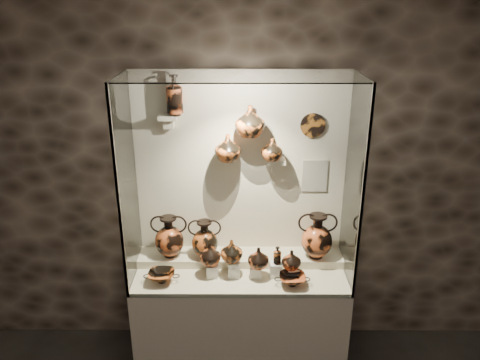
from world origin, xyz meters
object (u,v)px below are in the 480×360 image
object	(u,v)px
lekythos_tall	(174,93)
ovoid_vase_a	(228,148)
jug_a	(210,254)
ovoid_vase_b	(250,121)
kylix_right	(292,279)
lekythos_small	(277,254)
amphora_right	(317,236)
jug_c	(258,258)
amphora_mid	(205,239)
jug_e	(291,260)
jug_b	(232,251)
kylix_left	(162,276)
amphora_left	(169,236)
ovoid_vase_c	(272,149)

from	to	relation	value
lekythos_tall	ovoid_vase_a	xyz separation A→B (m)	(0.39, -0.03, -0.41)
jug_a	ovoid_vase_b	bearing A→B (deg)	47.81
kylix_right	lekythos_small	bearing A→B (deg)	111.50
amphora_right	jug_c	size ratio (longest dim) A/B	2.21
jug_a	jug_c	distance (m)	0.38
amphora_mid	lekythos_small	xyz separation A→B (m)	(0.58, -0.19, -0.03)
amphora_right	jug_c	world-z (taller)	amphora_right
amphora_right	jug_e	xyz separation A→B (m)	(-0.22, -0.20, -0.10)
jug_b	lekythos_small	bearing A→B (deg)	8.70
jug_e	lekythos_tall	distance (m)	1.56
ovoid_vase_b	amphora_mid	bearing A→B (deg)	-170.50
jug_c	jug_a	bearing A→B (deg)	-173.04
amphora_mid	jug_b	bearing A→B (deg)	-48.15
amphora_right	kylix_left	bearing A→B (deg)	-164.74
amphora_left	jug_c	bearing A→B (deg)	-34.28
amphora_right	kylix_left	xyz separation A→B (m)	(-1.23, -0.27, -0.21)
jug_a	lekythos_tall	world-z (taller)	lekythos_tall
amphora_left	ovoid_vase_b	xyz separation A→B (m)	(0.65, 0.03, 0.96)
lekythos_tall	jug_e	bearing A→B (deg)	-18.03
jug_b	ovoid_vase_c	world-z (taller)	ovoid_vase_c
jug_c	lekythos_tall	world-z (taller)	lekythos_tall
amphora_mid	jug_a	xyz separation A→B (m)	(0.05, -0.17, -0.04)
kylix_right	jug_b	bearing A→B (deg)	141.15
amphora_right	jug_a	world-z (taller)	amphora_right
amphora_left	amphora_mid	distance (m)	0.29
kylix_left	ovoid_vase_b	xyz separation A→B (m)	(0.68, 0.31, 1.15)
kylix_left	kylix_right	bearing A→B (deg)	22.63
jug_c	ovoid_vase_c	bearing A→B (deg)	80.86
amphora_right	lekythos_small	bearing A→B (deg)	-147.05
jug_b	ovoid_vase_b	bearing A→B (deg)	68.57
amphora_mid	jug_b	world-z (taller)	amphora_mid
ovoid_vase_a	ovoid_vase_c	bearing A→B (deg)	-11.52
ovoid_vase_a	amphora_left	bearing A→B (deg)	170.28
kylix_right	lekythos_tall	world-z (taller)	lekythos_tall
amphora_right	jug_a	bearing A→B (deg)	-165.76
amphora_right	ovoid_vase_c	size ratio (longest dim) A/B	2.18
jug_b	jug_c	xyz separation A→B (m)	(0.21, -0.03, -0.04)
kylix_right	amphora_mid	bearing A→B (deg)	133.19
amphora_right	ovoid_vase_c	xyz separation A→B (m)	(-0.38, 0.07, 0.71)
amphora_left	lekythos_tall	xyz separation A→B (m)	(0.09, 0.07, 1.16)
amphora_right	ovoid_vase_a	world-z (taller)	ovoid_vase_a
lekythos_tall	kylix_right	bearing A→B (deg)	-23.89
jug_a	kylix_left	bearing A→B (deg)	-151.87
kylix_left	lekythos_tall	distance (m)	1.40
kylix_left	lekythos_small	bearing A→B (deg)	29.64
jug_a	kylix_left	world-z (taller)	jug_a
jug_c	lekythos_tall	xyz separation A→B (m)	(-0.63, 0.29, 1.23)
jug_e	lekythos_small	xyz separation A→B (m)	(-0.11, 0.01, 0.04)
amphora_left	jug_c	size ratio (longest dim) A/B	2.06
amphora_mid	ovoid_vase_c	bearing A→B (deg)	-2.95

